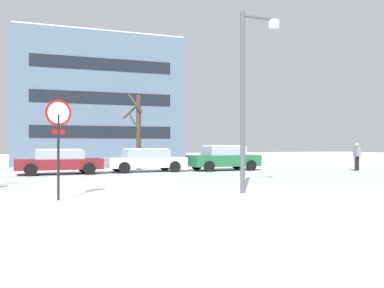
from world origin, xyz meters
name	(u,v)px	position (x,y,z in m)	size (l,w,h in m)	color
ground_plane	(134,189)	(0.00, 0.00, 0.00)	(120.00, 120.00, 0.00)	white
road_surface	(114,181)	(0.00, 3.63, 0.00)	(80.00, 9.26, 0.00)	silver
stop_sign	(58,130)	(-2.82, -2.46, 2.05)	(0.74, 0.18, 2.92)	black
street_lamp	(249,84)	(3.26, -2.72, 3.64)	(1.46, 0.36, 6.04)	#4C4F54
parked_car_maroon	(59,161)	(-1.97, 8.87, 0.70)	(4.54, 2.24, 1.36)	maroon
parked_car_white	(146,160)	(2.91, 9.13, 0.71)	(4.62, 2.09, 1.37)	white
parked_car_green	(224,158)	(7.79, 8.86, 0.78)	(4.39, 2.16, 1.54)	#1E6038
pedestrian_crossing	(357,154)	(15.24, 5.65, 0.99)	(0.47, 0.41, 1.70)	black
tree_far_left	(138,129)	(3.03, 11.49, 2.57)	(1.29, 1.68, 4.79)	#423326
building_far_left	(94,103)	(1.83, 21.62, 5.08)	(12.99, 9.12, 10.16)	slate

